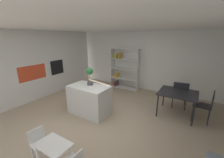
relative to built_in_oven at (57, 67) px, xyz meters
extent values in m
plane|color=tan|center=(2.83, -0.89, -1.09)|extent=(9.82, 9.82, 0.00)
cube|color=white|center=(2.83, -0.89, 1.50)|extent=(7.14, 6.39, 0.06)
cube|color=white|center=(2.83, 2.27, 0.19)|extent=(7.14, 0.06, 2.55)
cube|color=silver|center=(-0.35, -0.89, 0.19)|extent=(0.65, 5.77, 2.55)
cube|color=#CC4223|center=(-0.02, -1.05, -0.02)|extent=(0.01, 1.01, 0.54)
cube|color=black|center=(0.00, 0.00, 0.00)|extent=(0.04, 0.57, 0.58)
cylinder|color=#B7BABC|center=(-0.03, 0.00, 0.23)|extent=(0.02, 0.46, 0.02)
cube|color=silver|center=(2.36, -0.74, -0.64)|extent=(1.23, 0.72, 0.89)
cylinder|color=#4C4C51|center=(2.31, -0.62, -0.15)|extent=(0.18, 0.18, 0.10)
cylinder|color=#476633|center=(2.31, -0.62, 0.03)|extent=(0.01, 0.01, 0.26)
sphere|color=#266935|center=(2.31, -0.62, 0.24)|extent=(0.21, 0.21, 0.21)
cube|color=white|center=(1.60, 1.90, -0.17)|extent=(0.02, 0.35, 1.83)
cube|color=white|center=(2.90, 1.90, -0.17)|extent=(0.02, 0.35, 1.83)
cube|color=white|center=(2.25, 1.90, 0.73)|extent=(1.31, 0.35, 0.02)
cube|color=white|center=(2.25, 1.90, -1.08)|extent=(1.31, 0.35, 0.02)
cube|color=white|center=(2.25, 1.90, -0.62)|extent=(1.27, 0.35, 0.02)
cube|color=white|center=(2.25, 1.90, -0.17)|extent=(1.27, 0.35, 0.02)
cube|color=white|center=(2.25, 1.90, 0.27)|extent=(1.27, 0.35, 0.02)
cube|color=red|center=(1.77, 1.90, -0.96)|extent=(0.03, 0.29, 0.21)
cube|color=#38383D|center=(1.82, 1.90, -0.94)|extent=(0.05, 0.29, 0.25)
cube|color=orange|center=(1.80, 1.90, -0.52)|extent=(0.06, 0.29, 0.17)
cube|color=gold|center=(1.86, 1.90, -0.52)|extent=(0.05, 0.29, 0.17)
cube|color=gold|center=(1.75, 1.90, 0.39)|extent=(0.04, 0.29, 0.20)
cube|color=gold|center=(1.82, 1.90, 0.39)|extent=(0.05, 0.29, 0.22)
cube|color=#338E4C|center=(1.89, 1.90, 0.38)|extent=(0.06, 0.29, 0.19)
cube|color=orange|center=(1.98, 1.90, 0.41)|extent=(0.06, 0.29, 0.26)
cube|color=white|center=(3.10, -2.59, -0.60)|extent=(0.61, 0.41, 0.03)
cube|color=white|center=(2.83, -2.75, -0.85)|extent=(0.04, 0.04, 0.47)
cube|color=white|center=(2.83, -2.42, -0.85)|extent=(0.04, 0.04, 0.47)
cube|color=white|center=(3.36, -2.42, -0.85)|extent=(0.04, 0.04, 0.47)
cube|color=white|center=(2.69, -2.59, -0.77)|extent=(0.35, 0.35, 0.02)
cube|color=white|center=(2.54, -2.57, -0.62)|extent=(0.06, 0.31, 0.27)
cube|color=white|center=(2.80, -2.73, -0.93)|extent=(0.03, 0.03, 0.31)
cube|color=white|center=(2.83, -2.47, -0.93)|extent=(0.03, 0.03, 0.31)
cube|color=white|center=(2.54, -2.70, -0.93)|extent=(0.03, 0.03, 0.31)
cube|color=white|center=(2.57, -2.44, -0.93)|extent=(0.03, 0.03, 0.31)
cube|color=#232328|center=(4.69, 0.57, -0.37)|extent=(1.06, 0.95, 0.03)
cylinder|color=#232328|center=(4.21, 0.15, -0.74)|extent=(0.04, 0.04, 0.70)
cylinder|color=#232328|center=(5.16, 0.15, -0.74)|extent=(0.04, 0.04, 0.70)
cylinder|color=#232328|center=(4.21, 0.98, -0.74)|extent=(0.04, 0.04, 0.70)
cylinder|color=#232328|center=(5.16, 0.98, -0.74)|extent=(0.04, 0.04, 0.70)
cube|color=#232328|center=(4.69, 1.16, -0.64)|extent=(0.51, 0.50, 0.03)
cube|color=#232328|center=(4.71, 0.96, -0.39)|extent=(0.45, 0.09, 0.47)
cylinder|color=#232328|center=(4.86, 1.38, -0.87)|extent=(0.03, 0.03, 0.44)
cylinder|color=#232328|center=(4.47, 1.33, -0.87)|extent=(0.03, 0.03, 0.44)
cylinder|color=#232328|center=(4.91, 1.00, -0.87)|extent=(0.03, 0.03, 0.44)
cylinder|color=#232328|center=(4.52, 0.95, -0.87)|extent=(0.03, 0.03, 0.44)
cube|color=#232328|center=(5.34, 0.57, -0.61)|extent=(0.48, 0.44, 0.03)
cube|color=#232328|center=(5.55, 0.55, -0.38)|extent=(0.06, 0.41, 0.42)
cylinder|color=#232328|center=(5.16, 0.76, -0.85)|extent=(0.03, 0.03, 0.47)
cylinder|color=#232328|center=(5.13, 0.41, -0.85)|extent=(0.03, 0.03, 0.47)
cylinder|color=#232328|center=(5.54, 0.73, -0.85)|extent=(0.03, 0.03, 0.47)
cylinder|color=#232328|center=(5.52, 0.38, -0.85)|extent=(0.03, 0.03, 0.47)
camera|label=1|loc=(5.08, -3.83, 1.24)|focal=22.91mm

